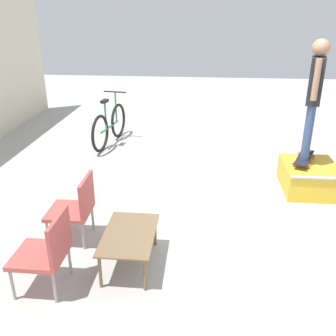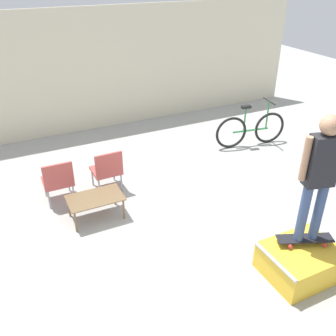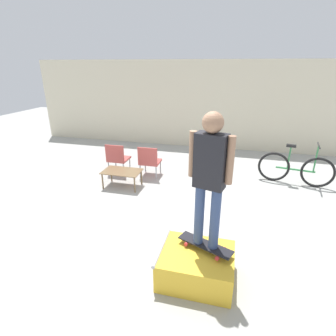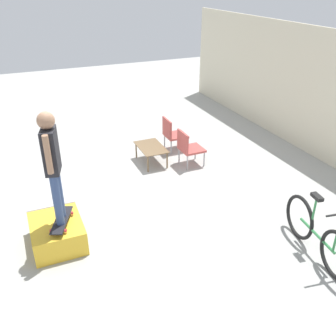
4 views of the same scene
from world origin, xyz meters
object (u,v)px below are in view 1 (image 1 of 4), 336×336
at_px(skate_ramp_box, 309,177).
at_px(bicycle, 110,126).
at_px(coffee_table, 129,237).
at_px(patio_chair_left, 47,249).
at_px(person_skater, 314,90).
at_px(patio_chair_right, 76,206).
at_px(skateboard_on_ramp, 304,158).

xyz_separation_m(skate_ramp_box, bicycle, (1.92, 3.76, 0.19)).
xyz_separation_m(coffee_table, patio_chair_left, (-0.46, 0.76, 0.10)).
xyz_separation_m(person_skater, patio_chair_right, (-1.86, 3.19, -1.13)).
distance_m(coffee_table, bicycle, 4.31).
height_order(skate_ramp_box, person_skater, person_skater).
relative_size(person_skater, patio_chair_right, 2.12).
relative_size(person_skater, bicycle, 1.03).
distance_m(person_skater, coffee_table, 3.58).
distance_m(skate_ramp_box, coffee_table, 3.37).
bearing_deg(bicycle, skateboard_on_ramp, -107.45).
bearing_deg(skateboard_on_ramp, person_skater, 112.39).
distance_m(skateboard_on_ramp, patio_chair_left, 4.23).
bearing_deg(coffee_table, patio_chair_left, 121.14).
bearing_deg(skate_ramp_box, coffee_table, 131.25).
bearing_deg(patio_chair_right, skate_ramp_box, 117.14).
height_order(skate_ramp_box, skateboard_on_ramp, skateboard_on_ramp).
distance_m(skateboard_on_ramp, patio_chair_right, 3.69).
height_order(skate_ramp_box, bicycle, bicycle).
xyz_separation_m(skate_ramp_box, person_skater, (0.10, 0.10, 1.39)).
relative_size(skate_ramp_box, skateboard_on_ramp, 1.30).
relative_size(skateboard_on_ramp, coffee_table, 0.86).
height_order(skate_ramp_box, coffee_table, skate_ramp_box).
distance_m(skate_ramp_box, person_skater, 1.40).
bearing_deg(skate_ramp_box, patio_chair_right, 118.15).
distance_m(patio_chair_left, bicycle, 4.62).
relative_size(skate_ramp_box, patio_chair_left, 1.20).
height_order(patio_chair_right, bicycle, bicycle).
bearing_deg(bicycle, coffee_table, -154.46).
height_order(coffee_table, patio_chair_left, patio_chair_left).
relative_size(skate_ramp_box, coffee_table, 1.12).
bearing_deg(patio_chair_left, patio_chair_right, -179.61).
xyz_separation_m(person_skater, bicycle, (1.82, 3.66, -1.20)).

